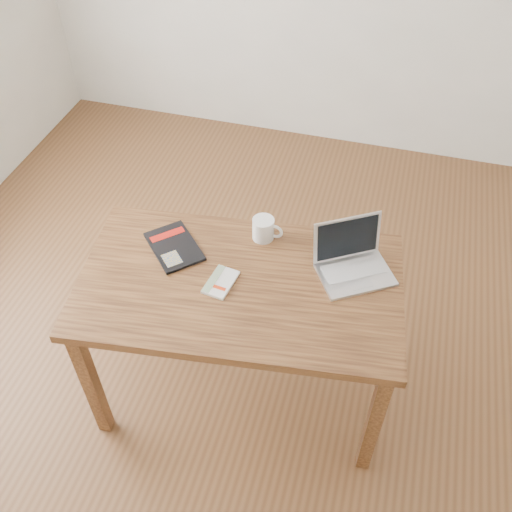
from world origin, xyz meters
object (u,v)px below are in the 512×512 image
(black_guidebook, at_px, (174,246))
(laptop, at_px, (352,261))
(desk, at_px, (240,296))
(white_guidebook, at_px, (221,282))
(coffee_mug, at_px, (264,229))

(black_guidebook, distance_m, laptop, 0.74)
(black_guidebook, bearing_deg, laptop, -37.78)
(laptop, bearing_deg, desk, 172.94)
(white_guidebook, xyz_separation_m, black_guidebook, (-0.25, 0.14, 0.00))
(white_guidebook, height_order, laptop, laptop)
(laptop, relative_size, coffee_mug, 2.73)
(desk, relative_size, black_guidebook, 4.38)
(desk, xyz_separation_m, black_guidebook, (-0.32, 0.11, 0.10))
(coffee_mug, bearing_deg, black_guidebook, -151.44)
(white_guidebook, distance_m, laptop, 0.53)
(laptop, bearing_deg, black_guidebook, 154.46)
(black_guidebook, bearing_deg, coffee_mug, -19.20)
(white_guidebook, bearing_deg, desk, 29.81)
(black_guidebook, distance_m, coffee_mug, 0.38)
(desk, xyz_separation_m, coffee_mug, (0.03, 0.27, 0.14))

